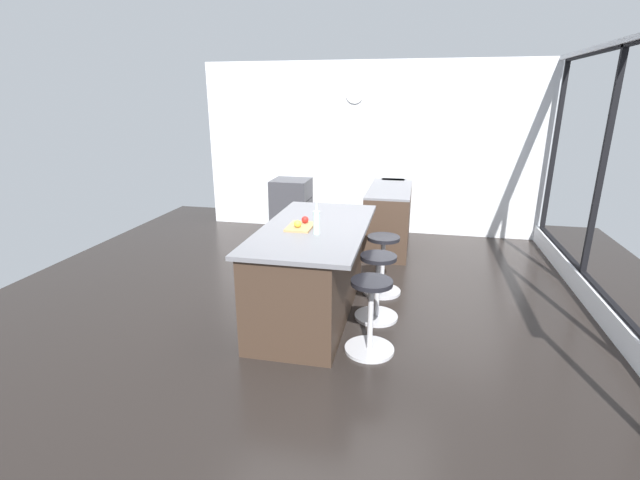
% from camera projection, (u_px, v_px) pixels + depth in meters
% --- Properties ---
extents(ground_plane, '(7.83, 7.83, 0.00)m').
position_uv_depth(ground_plane, '(333.00, 305.00, 4.90)').
color(ground_plane, black).
extents(window_panel_rear, '(6.03, 0.12, 2.71)m').
position_uv_depth(window_panel_rear, '(627.00, 253.00, 4.11)').
color(window_panel_rear, silver).
rests_on(window_panel_rear, ground_plane).
extents(interior_partition_left, '(0.15, 5.44, 2.71)m').
position_uv_depth(interior_partition_left, '(368.00, 149.00, 7.29)').
color(interior_partition_left, silver).
rests_on(interior_partition_left, ground_plane).
extents(sink_cabinet, '(2.59, 0.60, 1.18)m').
position_uv_depth(sink_cabinet, '(391.00, 209.00, 7.16)').
color(sink_cabinet, '#38281E').
rests_on(sink_cabinet, ground_plane).
extents(oven_range, '(0.60, 0.61, 0.87)m').
position_uv_depth(oven_range, '(292.00, 205.00, 7.49)').
color(oven_range, '#38383D').
rests_on(oven_range, ground_plane).
extents(kitchen_island, '(2.04, 1.01, 0.94)m').
position_uv_depth(kitchen_island, '(311.00, 269.00, 4.60)').
color(kitchen_island, '#38281E').
rests_on(kitchen_island, ground_plane).
extents(stool_by_window, '(0.44, 0.44, 0.68)m').
position_uv_depth(stool_by_window, '(382.00, 266.00, 5.11)').
color(stool_by_window, '#B7B7BC').
rests_on(stool_by_window, ground_plane).
extents(stool_middle, '(0.44, 0.44, 0.68)m').
position_uv_depth(stool_middle, '(377.00, 289.00, 4.51)').
color(stool_middle, '#B7B7BC').
rests_on(stool_middle, ground_plane).
extents(stool_near_camera, '(0.44, 0.44, 0.68)m').
position_uv_depth(stool_near_camera, '(370.00, 318.00, 3.91)').
color(stool_near_camera, '#B7B7BC').
rests_on(stool_near_camera, ground_plane).
extents(cutting_board, '(0.36, 0.24, 0.02)m').
position_uv_depth(cutting_board, '(300.00, 227.00, 4.40)').
color(cutting_board, tan).
rests_on(cutting_board, kitchen_island).
extents(apple_red, '(0.07, 0.07, 0.07)m').
position_uv_depth(apple_red, '(305.00, 220.00, 4.47)').
color(apple_red, red).
rests_on(apple_red, cutting_board).
extents(apple_yellow, '(0.07, 0.07, 0.07)m').
position_uv_depth(apple_yellow, '(298.00, 224.00, 4.33)').
color(apple_yellow, gold).
rests_on(apple_yellow, cutting_board).
extents(water_bottle, '(0.06, 0.06, 0.31)m').
position_uv_depth(water_bottle, '(317.00, 221.00, 4.16)').
color(water_bottle, silver).
rests_on(water_bottle, kitchen_island).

